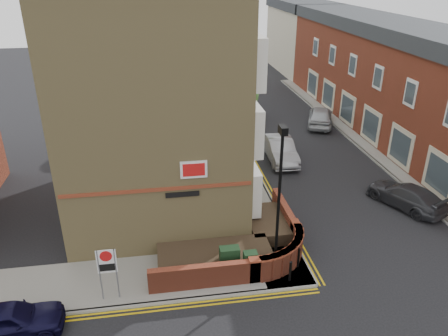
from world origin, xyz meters
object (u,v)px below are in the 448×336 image
at_px(lamppost, 279,201).
at_px(silver_car_near, 280,150).
at_px(utility_cabinet_large, 230,260).
at_px(navy_hatchback, 8,321).
at_px(zone_sign, 107,265).

xyz_separation_m(lamppost, silver_car_near, (3.34, 11.05, -2.60)).
xyz_separation_m(utility_cabinet_large, silver_car_near, (5.24, 10.95, 0.02)).
bearing_deg(navy_hatchback, utility_cabinet_large, -81.84).
distance_m(utility_cabinet_large, zone_sign, 4.86).
bearing_deg(utility_cabinet_large, navy_hatchback, -166.04).
height_order(navy_hatchback, silver_car_near, silver_car_near).
relative_size(lamppost, utility_cabinet_large, 5.25).
xyz_separation_m(navy_hatchback, silver_car_near, (13.25, 12.95, 0.12)).
bearing_deg(navy_hatchback, lamppost, -85.00).
height_order(utility_cabinet_large, silver_car_near, silver_car_near).
bearing_deg(utility_cabinet_large, silver_car_near, 64.45).
bearing_deg(silver_car_near, lamppost, -104.86).
bearing_deg(zone_sign, silver_car_near, 49.79).
bearing_deg(navy_hatchback, zone_sign, -76.04).
xyz_separation_m(utility_cabinet_large, navy_hatchback, (-8.01, -1.99, -0.10)).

